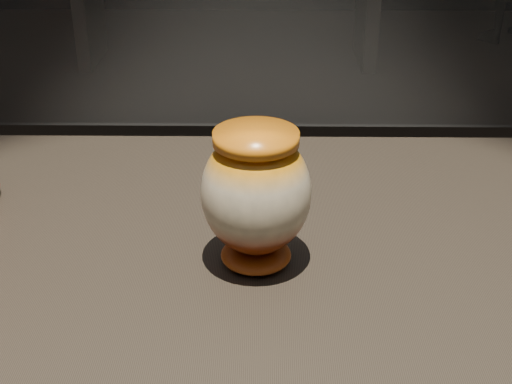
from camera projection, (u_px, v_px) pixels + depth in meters
main_vase at (256, 194)px, 0.79m from camera, size 0.14×0.14×0.17m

